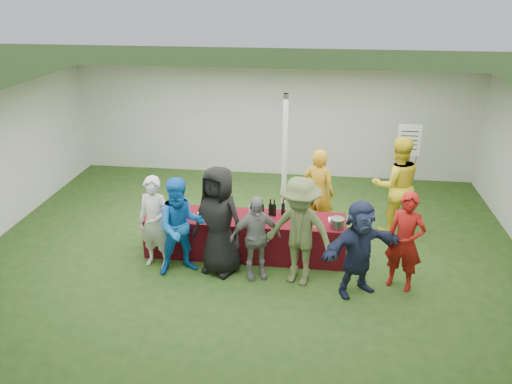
# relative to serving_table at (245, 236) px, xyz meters

# --- Properties ---
(ground) EXTENTS (60.00, 60.00, 0.00)m
(ground) POSITION_rel_serving_table_xyz_m (0.09, 0.20, -0.38)
(ground) COLOR #284719
(ground) RESTS_ON ground
(tent) EXTENTS (10.00, 10.00, 10.00)m
(tent) POSITION_rel_serving_table_xyz_m (0.59, 1.40, 0.98)
(tent) COLOR white
(tent) RESTS_ON ground
(serving_table) EXTENTS (3.60, 0.80, 0.75)m
(serving_table) POSITION_rel_serving_table_xyz_m (0.00, 0.00, 0.00)
(serving_table) COLOR #620816
(serving_table) RESTS_ON ground
(wine_bottles) EXTENTS (0.61, 0.15, 0.32)m
(wine_bottles) POSITION_rel_serving_table_xyz_m (0.55, 0.14, 0.50)
(wine_bottles) COLOR black
(wine_bottles) RESTS_ON serving_table
(wine_glasses) EXTENTS (2.74, 0.13, 0.16)m
(wine_glasses) POSITION_rel_serving_table_xyz_m (-0.48, -0.26, 0.49)
(wine_glasses) COLOR silver
(wine_glasses) RESTS_ON serving_table
(water_bottle) EXTENTS (0.07, 0.07, 0.23)m
(water_bottle) POSITION_rel_serving_table_xyz_m (0.09, 0.08, 0.48)
(water_bottle) COLOR silver
(water_bottle) RESTS_ON serving_table
(bar_towel) EXTENTS (0.25, 0.18, 0.03)m
(bar_towel) POSITION_rel_serving_table_xyz_m (1.61, 0.05, 0.39)
(bar_towel) COLOR white
(bar_towel) RESTS_ON serving_table
(dump_bucket) EXTENTS (0.24, 0.24, 0.18)m
(dump_bucket) POSITION_rel_serving_table_xyz_m (1.63, -0.22, 0.46)
(dump_bucket) COLOR slate
(dump_bucket) RESTS_ON serving_table
(wine_list_sign) EXTENTS (0.50, 0.03, 1.80)m
(wine_list_sign) POSITION_rel_serving_table_xyz_m (3.21, 2.83, 0.94)
(wine_list_sign) COLOR slate
(wine_list_sign) RESTS_ON ground
(staff_pourer) EXTENTS (0.75, 0.61, 1.76)m
(staff_pourer) POSITION_rel_serving_table_xyz_m (1.29, 1.00, 0.50)
(staff_pourer) COLOR #C78A18
(staff_pourer) RESTS_ON ground
(staff_back) EXTENTS (1.07, 0.90, 1.96)m
(staff_back) POSITION_rel_serving_table_xyz_m (2.79, 1.30, 0.61)
(staff_back) COLOR yellow
(staff_back) RESTS_ON ground
(customer_0) EXTENTS (0.67, 0.50, 1.67)m
(customer_0) POSITION_rel_serving_table_xyz_m (-1.48, -0.58, 0.46)
(customer_0) COLOR beige
(customer_0) RESTS_ON ground
(customer_1) EXTENTS (1.03, 0.93, 1.72)m
(customer_1) POSITION_rel_serving_table_xyz_m (-0.97, -0.72, 0.49)
(customer_1) COLOR blue
(customer_1) RESTS_ON ground
(customer_2) EXTENTS (1.10, 0.92, 1.92)m
(customer_2) POSITION_rel_serving_table_xyz_m (-0.35, -0.62, 0.58)
(customer_2) COLOR black
(customer_2) RESTS_ON ground
(customer_3) EXTENTS (0.94, 0.65, 1.48)m
(customer_3) POSITION_rel_serving_table_xyz_m (0.28, -0.73, 0.36)
(customer_3) COLOR gray
(customer_3) RESTS_ON ground
(customer_4) EXTENTS (1.37, 1.08, 1.87)m
(customer_4) POSITION_rel_serving_table_xyz_m (1.01, -0.80, 0.56)
(customer_4) COLOR #4E5932
(customer_4) RESTS_ON ground
(customer_5) EXTENTS (1.52, 1.18, 1.60)m
(customer_5) POSITION_rel_serving_table_xyz_m (1.95, -0.98, 0.43)
(customer_5) COLOR #1E2644
(customer_5) RESTS_ON ground
(customer_6) EXTENTS (0.72, 0.62, 1.67)m
(customer_6) POSITION_rel_serving_table_xyz_m (2.68, -0.74, 0.46)
(customer_6) COLOR maroon
(customer_6) RESTS_ON ground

